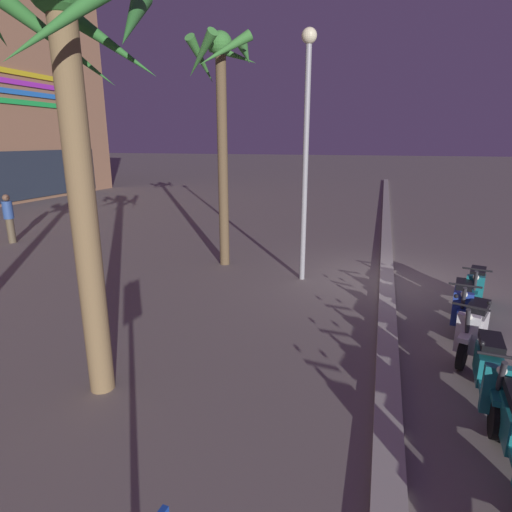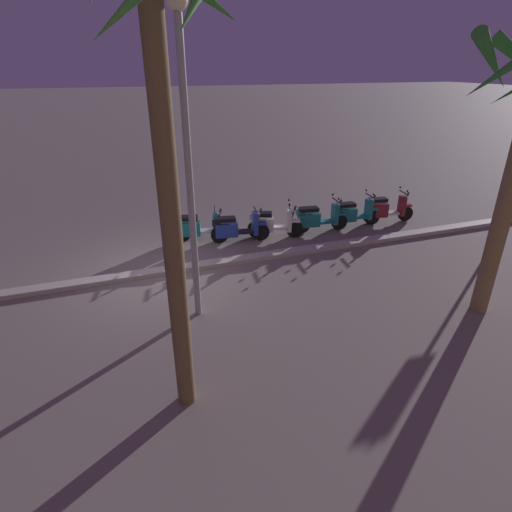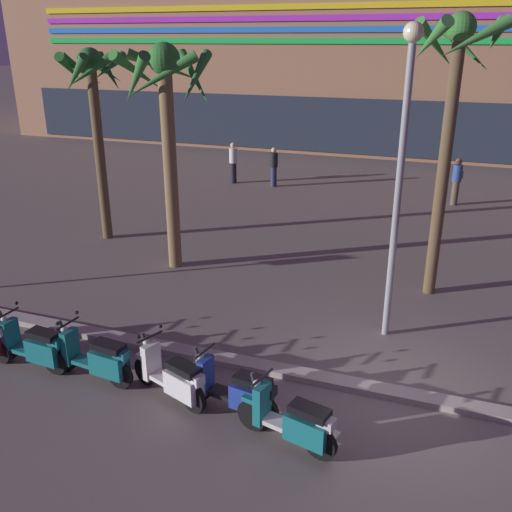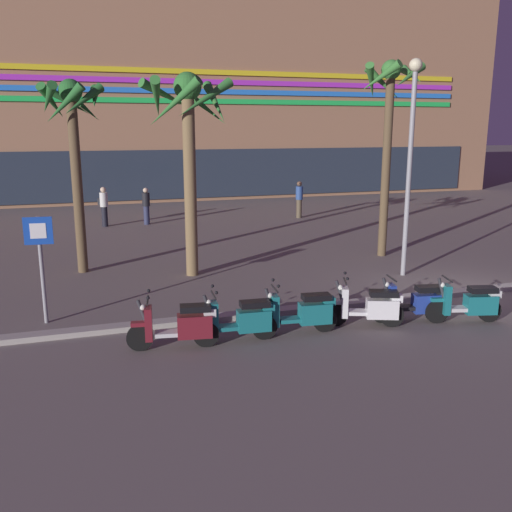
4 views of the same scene
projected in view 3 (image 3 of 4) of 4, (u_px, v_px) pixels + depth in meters
The scene contains 15 objects.
ground_plane at pixel (393, 397), 9.70m from camera, with size 200.00×200.00×0.00m, color slate.
curb_strip at pixel (394, 393), 9.72m from camera, with size 60.00×0.36×0.12m, color #ADA89E.
mall_facade_backdrop at pixel (390, 9), 33.46m from camera, with size 43.67×16.04×14.93m.
scooter_teal_lead_nearest at pixel (34, 347), 10.42m from camera, with size 1.75×0.56×1.17m.
scooter_teal_far_back at pixel (97, 359), 10.03m from camera, with size 1.80×0.57×1.17m.
scooter_white_second_in_line at pixel (173, 378), 9.48m from camera, with size 1.67×0.83×1.17m.
scooter_blue_tail_end at pixel (237, 391), 9.12m from camera, with size 1.80×0.64×1.04m.
scooter_teal_mid_front at pixel (293, 422), 8.39m from camera, with size 1.70×0.71×1.04m.
palm_tree_near_sign at pixel (94, 95), 15.97m from camera, with size 1.89×1.89×5.59m.
palm_tree_far_corner at pixel (453, 89), 11.99m from camera, with size 2.07×2.05×6.35m.
palm_tree_by_mall_entrance at pixel (167, 104), 13.81m from camera, with size 2.56×2.59×5.75m.
pedestrian_by_palm_tree at pixel (233, 162), 23.80m from camera, with size 0.43×0.42×1.74m.
pedestrian_window_shopping at pixel (457, 180), 20.63m from camera, with size 0.38×0.45×1.75m.
pedestrian_strolling_near_curb at pixel (274, 166), 23.23m from camera, with size 0.34×0.34×1.64m.
street_lamp at pixel (402, 156), 10.44m from camera, with size 0.36×0.36×6.10m.
Camera 3 is at (0.53, -8.47, 5.81)m, focal length 39.25 mm.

